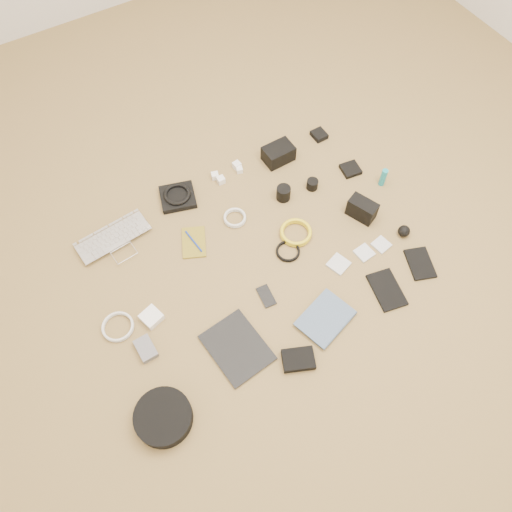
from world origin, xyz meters
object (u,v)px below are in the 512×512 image
dslr_camera (278,154)px  paperback (341,331)px  phone (266,296)px  headphone_case (163,417)px  tablet (237,348)px  laptop (118,245)px

dslr_camera → paperback: dslr_camera is taller
phone → headphone_case: bearing=-151.9°
tablet → paperback: paperback is taller
dslr_camera → tablet: dslr_camera is taller
tablet → laptop: bearing=102.1°
laptop → paperback: laptop is taller
laptop → paperback: 1.03m
paperback → tablet: bearing=51.4°
laptop → dslr_camera: size_ratio=2.29×
dslr_camera → paperback: 0.93m
paperback → dslr_camera: bearing=-33.3°
laptop → headphone_case: (-0.15, -0.78, 0.02)m
headphone_case → paperback: (0.75, -0.06, -0.02)m
phone → headphone_case: headphone_case is taller
tablet → phone: size_ratio=2.63×
laptop → tablet: (0.21, -0.68, -0.01)m
phone → dslr_camera: bearing=60.3°
phone → paperback: size_ratio=0.46×
headphone_case → dslr_camera: bearing=39.4°
headphone_case → phone: bearing=21.8°
headphone_case → paperback: size_ratio=0.98×
paperback → phone: bearing=14.3°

